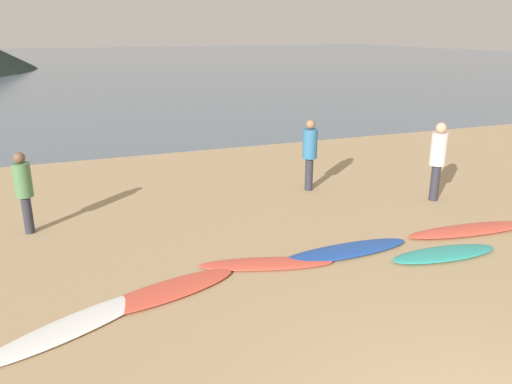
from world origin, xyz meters
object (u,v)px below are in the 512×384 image
surfboard_2 (75,325)px  surfboard_5 (345,251)px  surfboard_3 (166,291)px  person_2 (23,186)px  surfboard_6 (444,254)px  person_1 (310,149)px  surfboard_7 (470,230)px  person_0 (438,155)px  surfboard_4 (267,264)px

surfboard_2 → surfboard_5: 4.44m
surfboard_3 → person_2: (-1.91, 3.17, 0.87)m
surfboard_6 → person_1: size_ratio=1.17×
surfboard_2 → surfboard_7: size_ratio=0.94×
surfboard_3 → person_0: person_0 is taller
surfboard_2 → person_2: person_2 is taller
person_1 → person_2: person_1 is taller
person_0 → person_1: bearing=-160.7°
person_0 → person_2: 8.39m
surfboard_4 → surfboard_6: 3.01m
surfboard_4 → person_1: 4.25m
surfboard_3 → person_2: person_2 is taller
surfboard_2 → surfboard_4: (2.95, 0.76, -0.01)m
surfboard_5 → person_0: 3.82m
person_1 → person_2: size_ratio=1.08×
surfboard_5 → person_1: bearing=72.2°
surfboard_3 → surfboard_6: bearing=-21.2°
surfboard_4 → surfboard_6: bearing=2.1°
person_0 → surfboard_5: bearing=-96.4°
surfboard_2 → person_0: 8.08m
surfboard_5 → person_1: person_1 is taller
surfboard_2 → surfboard_4: surfboard_2 is taller
person_0 → person_1: size_ratio=1.04×
surfboard_4 → person_0: person_0 is taller
surfboard_5 → surfboard_6: bearing=-26.9°
person_1 → surfboard_6: bearing=-79.4°
surfboard_5 → person_2: size_ratio=1.57×
surfboard_7 → surfboard_2: bearing=-169.2°
surfboard_4 → surfboard_7: bearing=15.4°
surfboard_4 → surfboard_2: bearing=-149.0°
person_2 → surfboard_2: bearing=-145.3°
person_1 → person_2: (-6.05, -0.49, -0.08)m
surfboard_6 → person_0: 3.17m
surfboard_7 → surfboard_3: bearing=-172.4°
surfboard_2 → surfboard_4: bearing=-11.4°
surfboard_4 → person_2: size_ratio=1.41×
surfboard_4 → surfboard_5: bearing=15.0°
surfboard_3 → surfboard_7: bearing=-13.5°
surfboard_4 → surfboard_7: (4.09, -0.08, 0.02)m
person_0 → person_2: size_ratio=1.13×
surfboard_3 → surfboard_5: bearing=-10.7°
surfboard_5 → surfboard_6: size_ratio=1.24×
surfboard_7 → person_1: bearing=121.0°
surfboard_6 → person_1: bearing=100.5°
surfboard_3 → person_0: (6.39, 1.99, 0.99)m
person_0 → person_2: (-8.30, 1.18, -0.12)m
surfboard_3 → surfboard_7: size_ratio=0.85×
person_2 → person_0: bearing=-73.7°
surfboard_5 → person_1: (1.01, 3.38, 0.95)m
surfboard_4 → surfboard_7: surfboard_7 is taller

